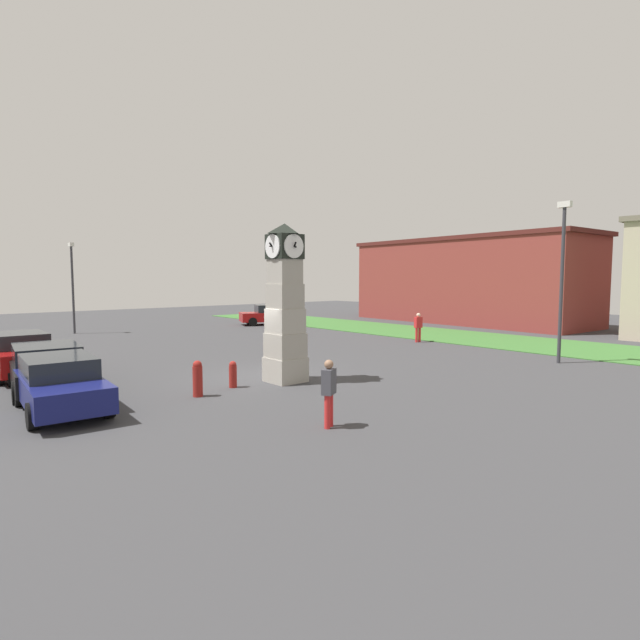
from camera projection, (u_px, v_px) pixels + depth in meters
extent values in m
plane|color=#38383A|center=(271.00, 377.00, 17.65)|extent=(84.83, 84.83, 0.00)
cube|color=#A19C92|center=(285.00, 369.00, 16.87)|extent=(1.14, 1.14, 0.82)
cube|color=#9C978D|center=(285.00, 345.00, 16.81)|extent=(1.07, 1.07, 0.82)
cube|color=#A19C92|center=(285.00, 321.00, 16.74)|extent=(1.00, 1.00, 0.82)
cube|color=#9B968C|center=(285.00, 296.00, 16.67)|extent=(0.94, 0.94, 0.82)
cube|color=#9A958B|center=(285.00, 272.00, 16.60)|extent=(0.87, 0.87, 0.82)
cube|color=black|center=(285.00, 247.00, 16.53)|extent=(0.95, 0.95, 0.82)
cylinder|color=white|center=(296.00, 247.00, 16.85)|extent=(0.78, 0.04, 0.78)
cube|color=black|center=(297.00, 247.00, 16.87)|extent=(0.06, 0.05, 0.18)
cube|color=black|center=(297.00, 247.00, 16.87)|extent=(0.04, 0.29, 0.14)
cylinder|color=white|center=(273.00, 246.00, 16.21)|extent=(0.78, 0.04, 0.78)
cube|color=black|center=(272.00, 246.00, 16.19)|extent=(0.06, 0.18, 0.05)
cube|color=black|center=(272.00, 246.00, 16.19)|extent=(0.04, 0.22, 0.25)
cylinder|color=white|center=(294.00, 246.00, 16.16)|extent=(0.04, 0.78, 0.78)
cube|color=black|center=(294.00, 246.00, 16.14)|extent=(0.17, 0.06, 0.11)
cube|color=black|center=(294.00, 246.00, 16.14)|extent=(0.20, 0.04, 0.26)
cylinder|color=white|center=(276.00, 248.00, 16.90)|extent=(0.04, 0.78, 0.78)
cube|color=black|center=(276.00, 248.00, 16.92)|extent=(0.08, 0.06, 0.18)
cube|color=black|center=(276.00, 248.00, 16.92)|extent=(0.29, 0.04, 0.10)
pyramid|color=black|center=(285.00, 229.00, 16.48)|extent=(1.00, 1.00, 0.36)
cylinder|color=maroon|center=(233.00, 377.00, 15.96)|extent=(0.25, 0.25, 0.70)
sphere|color=maroon|center=(233.00, 365.00, 15.92)|extent=(0.22, 0.22, 0.22)
cylinder|color=maroon|center=(198.00, 381.00, 14.73)|extent=(0.29, 0.29, 0.90)
sphere|color=maroon|center=(197.00, 365.00, 14.69)|extent=(0.26, 0.26, 0.26)
cube|color=#A51111|center=(21.00, 358.00, 17.80)|extent=(4.17, 1.87, 0.75)
cube|color=#1E2328|center=(19.00, 340.00, 17.98)|extent=(2.31, 1.69, 0.52)
cylinder|color=black|center=(57.00, 369.00, 17.38)|extent=(0.64, 0.23, 0.64)
cylinder|color=black|center=(41.00, 360.00, 19.35)|extent=(0.64, 0.23, 0.64)
cube|color=black|center=(48.00, 373.00, 15.44)|extent=(4.59, 2.45, 0.62)
cube|color=#1E2328|center=(46.00, 353.00, 15.67)|extent=(2.61, 2.07, 0.53)
cylinder|color=black|center=(89.00, 385.00, 14.86)|extent=(0.66, 0.29, 0.64)
cylinder|color=black|center=(16.00, 393.00, 13.83)|extent=(0.66, 0.29, 0.64)
cylinder|color=black|center=(75.00, 371.00, 17.10)|extent=(0.66, 0.29, 0.64)
cylinder|color=black|center=(12.00, 377.00, 16.07)|extent=(0.66, 0.29, 0.64)
cube|color=navy|center=(61.00, 390.00, 13.03)|extent=(4.37, 2.07, 0.64)
cube|color=#1E2328|center=(58.00, 366.00, 13.24)|extent=(2.45, 1.79, 0.52)
cylinder|color=black|center=(109.00, 405.00, 12.50)|extent=(0.65, 0.27, 0.64)
cylinder|color=black|center=(32.00, 416.00, 11.50)|extent=(0.65, 0.27, 0.64)
cylinder|color=black|center=(85.00, 387.00, 14.61)|extent=(0.65, 0.27, 0.64)
cylinder|color=black|center=(19.00, 395.00, 13.61)|extent=(0.65, 0.27, 0.64)
cube|color=#A51111|center=(267.00, 317.00, 37.43)|extent=(3.25, 4.30, 0.67)
cube|color=#1E2328|center=(270.00, 308.00, 37.47)|extent=(2.42, 2.64, 0.57)
cylinder|color=black|center=(253.00, 322.00, 36.25)|extent=(0.46, 0.67, 0.64)
cylinder|color=black|center=(249.00, 320.00, 37.94)|extent=(0.46, 0.67, 0.64)
cylinder|color=black|center=(285.00, 321.00, 36.98)|extent=(0.46, 0.67, 0.64)
cylinder|color=black|center=(280.00, 319.00, 38.66)|extent=(0.46, 0.67, 0.64)
cylinder|color=red|center=(417.00, 335.00, 27.21)|extent=(0.14, 0.14, 0.79)
cylinder|color=red|center=(420.00, 335.00, 27.29)|extent=(0.14, 0.14, 0.79)
cube|color=red|center=(418.00, 322.00, 27.19)|extent=(0.34, 0.45, 0.59)
sphere|color=beige|center=(418.00, 315.00, 27.16)|extent=(0.21, 0.21, 0.21)
cylinder|color=red|center=(330.00, 410.00, 11.77)|extent=(0.14, 0.14, 0.80)
cylinder|color=red|center=(327.00, 412.00, 11.58)|extent=(0.14, 0.14, 0.80)
cube|color=#3F3F47|center=(329.00, 382.00, 11.62)|extent=(0.40, 0.47, 0.60)
sphere|color=#8C664C|center=(329.00, 364.00, 11.58)|extent=(0.22, 0.22, 0.22)
cylinder|color=#333338|center=(561.00, 286.00, 20.32)|extent=(0.14, 0.14, 6.33)
cube|color=silver|center=(565.00, 204.00, 20.04)|extent=(0.50, 0.24, 0.24)
cylinder|color=#333338|center=(73.00, 290.00, 31.29)|extent=(0.14, 0.14, 5.46)
cube|color=silver|center=(71.00, 245.00, 31.05)|extent=(0.50, 0.24, 0.24)
cube|color=maroon|center=(468.00, 283.00, 39.30)|extent=(18.82, 7.53, 6.29)
cube|color=#4F1E1B|center=(469.00, 240.00, 39.03)|extent=(19.38, 7.75, 0.30)
cube|color=#386B2D|center=(475.00, 338.00, 28.95)|extent=(50.90, 6.29, 0.04)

